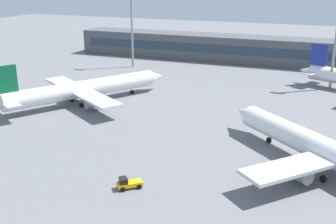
# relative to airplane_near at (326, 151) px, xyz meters

# --- Properties ---
(ground_plane) EXTENTS (400.00, 400.00, 0.00)m
(ground_plane) POSITION_rel_airplane_near_xyz_m (-28.56, 10.06, -3.45)
(ground_plane) COLOR slate
(terminal_building) EXTENTS (126.35, 12.13, 9.00)m
(terminal_building) POSITION_rel_airplane_near_xyz_m (-28.56, 80.83, 1.05)
(terminal_building) COLOR #4C5156
(terminal_building) RESTS_ON ground_plane
(airplane_near) EXTENTS (36.47, 33.41, 11.32)m
(airplane_near) POSITION_rel_airplane_near_xyz_m (0.00, 0.00, 0.00)
(airplane_near) COLOR white
(airplane_near) RESTS_ON ground_plane
(airplane_mid) EXTENTS (29.82, 40.86, 11.35)m
(airplane_mid) POSITION_rel_airplane_near_xyz_m (-54.54, 17.62, 0.01)
(airplane_mid) COLOR silver
(airplane_mid) RESTS_ON ground_plane
(baggage_tug_yellow) EXTENTS (3.71, 3.49, 1.75)m
(baggage_tug_yellow) POSITION_rel_airplane_near_xyz_m (-25.94, -16.00, -2.65)
(baggage_tug_yellow) COLOR #F2B20C
(baggage_tug_yellow) RESTS_ON ground_plane
(floodlight_tower_west) EXTENTS (3.20, 0.80, 24.98)m
(floodlight_tower_west) POSITION_rel_airplane_near_xyz_m (-0.30, 53.08, 11.05)
(floodlight_tower_west) COLOR gray
(floodlight_tower_west) RESTS_ON ground_plane
(floodlight_tower_east) EXTENTS (3.20, 0.80, 28.31)m
(floodlight_tower_east) POSITION_rel_airplane_near_xyz_m (-62.44, 58.86, 12.76)
(floodlight_tower_east) COLOR gray
(floodlight_tower_east) RESTS_ON ground_plane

